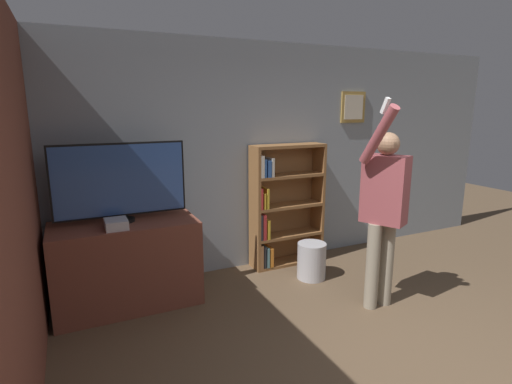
# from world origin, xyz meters

# --- Properties ---
(wall_back) EXTENTS (7.15, 0.09, 2.70)m
(wall_back) POSITION_xyz_m (0.00, 2.86, 1.35)
(wall_back) COLOR gray
(wall_back) RESTS_ON ground_plane
(wall_side_brick) EXTENTS (0.06, 4.43, 2.70)m
(wall_side_brick) POSITION_xyz_m (-2.61, 1.41, 1.35)
(wall_side_brick) COLOR brown
(wall_side_brick) RESTS_ON ground_plane
(tv_ledge) EXTENTS (1.37, 0.66, 0.86)m
(tv_ledge) POSITION_xyz_m (-1.84, 2.41, 0.43)
(tv_ledge) COLOR brown
(tv_ledge) RESTS_ON ground_plane
(television) EXTENTS (1.24, 0.22, 0.77)m
(television) POSITION_xyz_m (-1.84, 2.44, 1.26)
(television) COLOR black
(television) RESTS_ON tv_ledge
(game_console) EXTENTS (0.20, 0.23, 0.09)m
(game_console) POSITION_xyz_m (-1.93, 2.23, 0.90)
(game_console) COLOR silver
(game_console) RESTS_ON tv_ledge
(bookshelf) EXTENTS (0.93, 0.28, 1.51)m
(bookshelf) POSITION_xyz_m (0.05, 2.68, 0.73)
(bookshelf) COLOR brown
(bookshelf) RESTS_ON ground_plane
(person) EXTENTS (0.55, 0.56, 2.04)m
(person) POSITION_xyz_m (0.41, 1.30, 1.05)
(person) COLOR gray
(person) RESTS_ON ground_plane
(waste_bin) EXTENTS (0.33, 0.33, 0.42)m
(waste_bin) POSITION_xyz_m (0.17, 2.15, 0.21)
(waste_bin) COLOR #B7B7BC
(waste_bin) RESTS_ON ground_plane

